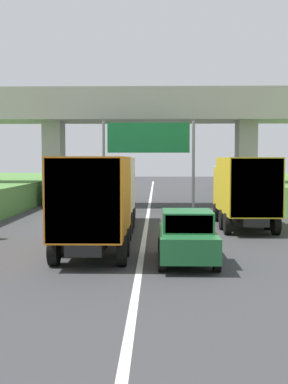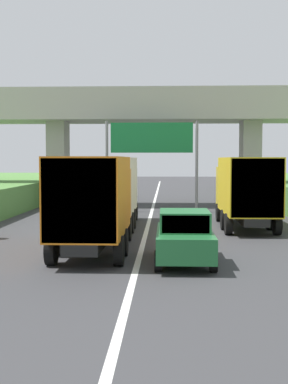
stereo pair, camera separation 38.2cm
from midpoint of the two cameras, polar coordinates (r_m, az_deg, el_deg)
The scene contains 7 objects.
lane_centre_stripe at distance 30.87m, azimuth 0.05°, elevation -2.65°, with size 0.20×97.97×0.01m, color white.
overpass_bridge at distance 38.04m, azimuth 0.31°, elevation 8.02°, with size 40.00×4.80×8.27m.
overhead_highway_sign at distance 33.26m, azimuth 0.16°, elevation 5.21°, with size 5.88×0.18×5.77m.
truck_orange at distance 18.76m, azimuth -5.82°, elevation -0.78°, with size 2.44×7.30×3.44m.
truck_white at distance 25.96m, azimuth -4.11°, elevation 0.43°, with size 2.44×7.30×3.44m.
truck_yellow at distance 25.88m, azimuth 10.37°, elevation 0.38°, with size 2.44×7.30×3.44m.
car_green at distance 16.92m, azimuth 4.05°, elevation -4.91°, with size 1.86×4.10×1.72m.
Camera 1 is at (0.52, -1.70, 3.35)m, focal length 49.05 mm.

